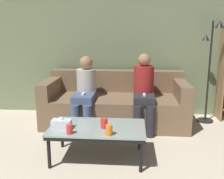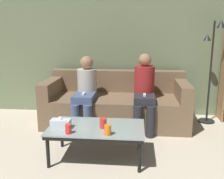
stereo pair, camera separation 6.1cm
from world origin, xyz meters
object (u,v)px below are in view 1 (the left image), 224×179
(cup_far_center, at_px, (104,123))
(seated_person_left_end, at_px, (85,90))
(cup_near_left, at_px, (70,129))
(tissue_box, at_px, (62,124))
(standing_lamp, at_px, (211,61))
(seated_person_mid_left, at_px, (144,90))
(cup_near_right, at_px, (109,130))
(coffee_table, at_px, (98,130))
(couch, at_px, (115,104))

(cup_far_center, distance_m, seated_person_left_end, 1.12)
(cup_near_left, relative_size, tissue_box, 0.47)
(cup_near_left, relative_size, standing_lamp, 0.06)
(cup_near_left, relative_size, seated_person_mid_left, 0.09)
(cup_near_right, bearing_deg, seated_person_left_end, 111.24)
(coffee_table, height_order, seated_person_mid_left, seated_person_mid_left)
(cup_near_left, distance_m, seated_person_left_end, 1.25)
(cup_near_right, bearing_deg, cup_far_center, 110.79)
(couch, distance_m, seated_person_mid_left, 0.58)
(couch, relative_size, tissue_box, 10.19)
(cup_near_left, xyz_separation_m, standing_lamp, (1.90, 1.66, 0.55))
(couch, bearing_deg, tissue_box, -111.52)
(standing_lamp, height_order, seated_person_left_end, standing_lamp)
(cup_far_center, distance_m, tissue_box, 0.48)
(cup_far_center, distance_m, standing_lamp, 2.20)
(couch, xyz_separation_m, cup_near_left, (-0.39, -1.48, 0.14))
(seated_person_left_end, xyz_separation_m, seated_person_mid_left, (0.89, 0.02, 0.02))
(coffee_table, bearing_deg, standing_lamp, 41.20)
(tissue_box, distance_m, standing_lamp, 2.58)
(coffee_table, relative_size, cup_near_right, 9.67)
(cup_near_right, distance_m, standing_lamp, 2.28)
(coffee_table, bearing_deg, cup_far_center, -23.26)
(coffee_table, xyz_separation_m, tissue_box, (-0.40, -0.08, 0.09))
(cup_near_left, bearing_deg, coffee_table, 40.84)
(couch, height_order, coffee_table, couch)
(cup_near_right, relative_size, standing_lamp, 0.07)
(cup_near_left, height_order, cup_far_center, cup_far_center)
(seated_person_left_end, bearing_deg, couch, 28.16)
(seated_person_mid_left, bearing_deg, coffee_table, -119.01)
(cup_near_left, xyz_separation_m, tissue_box, (-0.13, 0.16, 0.00))
(seated_person_mid_left, bearing_deg, standing_lamp, 20.82)
(standing_lamp, bearing_deg, cup_near_left, -138.85)
(cup_near_right, relative_size, cup_far_center, 0.99)
(tissue_box, bearing_deg, cup_near_left, -50.28)
(cup_near_right, distance_m, seated_person_left_end, 1.34)
(cup_near_left, bearing_deg, cup_near_right, 0.07)
(cup_near_left, distance_m, seated_person_mid_left, 1.52)
(cup_near_left, relative_size, cup_near_right, 0.90)
(cup_near_left, height_order, seated_person_mid_left, seated_person_mid_left)
(coffee_table, bearing_deg, seated_person_mid_left, 60.99)
(couch, bearing_deg, seated_person_left_end, -151.84)
(couch, xyz_separation_m, standing_lamp, (1.51, 0.18, 0.69))
(cup_near_left, height_order, seated_person_left_end, seated_person_left_end)
(cup_near_left, height_order, standing_lamp, standing_lamp)
(cup_near_right, xyz_separation_m, cup_far_center, (-0.08, 0.20, 0.00))
(cup_far_center, distance_m, seated_person_mid_left, 1.17)
(standing_lamp, bearing_deg, seated_person_mid_left, -159.18)
(tissue_box, xyz_separation_m, standing_lamp, (2.03, 1.50, 0.55))
(coffee_table, bearing_deg, cup_near_left, -139.16)
(cup_far_center, height_order, tissue_box, tissue_box)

